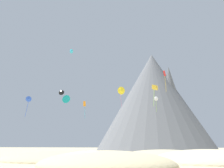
{
  "coord_description": "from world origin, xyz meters",
  "views": [
    {
      "loc": [
        9.1,
        -30.86,
        2.63
      ],
      "look_at": [
        -3.93,
        46.54,
        22.64
      ],
      "focal_mm": 38.27,
      "sensor_mm": 36.0,
      "label": 1
    }
  ],
  "objects_px": {
    "bush_far_left": "(132,157)",
    "kite_teal_low": "(66,99)",
    "kite_gold_mid": "(155,88)",
    "kite_rainbow_mid": "(121,95)",
    "bush_near_left": "(141,158)",
    "rock_massif": "(154,102)",
    "kite_black_mid": "(61,92)",
    "kite_white_mid": "(156,99)",
    "kite_blue_low": "(28,100)",
    "bush_scatter_east": "(109,164)",
    "kite_orange_mid": "(85,106)",
    "kite_cyan_high": "(71,51)",
    "kite_yellow_mid": "(121,91)",
    "kite_red_mid": "(165,77)",
    "bush_far_right": "(162,159)"
  },
  "relations": [
    {
      "from": "kite_rainbow_mid",
      "to": "bush_near_left",
      "type": "bearing_deg",
      "value": -138.72
    },
    {
      "from": "bush_far_left",
      "to": "kite_cyan_high",
      "type": "bearing_deg",
      "value": 126.35
    },
    {
      "from": "kite_yellow_mid",
      "to": "kite_red_mid",
      "type": "distance_m",
      "value": 15.56
    },
    {
      "from": "bush_far_left",
      "to": "kite_yellow_mid",
      "type": "xyz_separation_m",
      "value": [
        -4.86,
        22.35,
        18.03
      ]
    },
    {
      "from": "bush_far_left",
      "to": "kite_black_mid",
      "type": "xyz_separation_m",
      "value": [
        -23.52,
        21.7,
        18.05
      ]
    },
    {
      "from": "kite_gold_mid",
      "to": "kite_rainbow_mid",
      "type": "relative_size",
      "value": 0.82
    },
    {
      "from": "kite_cyan_high",
      "to": "kite_blue_low",
      "type": "height_order",
      "value": "kite_cyan_high"
    },
    {
      "from": "bush_near_left",
      "to": "rock_massif",
      "type": "bearing_deg",
      "value": 87.43
    },
    {
      "from": "bush_near_left",
      "to": "kite_yellow_mid",
      "type": "height_order",
      "value": "kite_yellow_mid"
    },
    {
      "from": "bush_near_left",
      "to": "kite_black_mid",
      "type": "height_order",
      "value": "kite_black_mid"
    },
    {
      "from": "bush_far_right",
      "to": "bush_near_left",
      "type": "bearing_deg",
      "value": 140.26
    },
    {
      "from": "bush_far_left",
      "to": "kite_orange_mid",
      "type": "relative_size",
      "value": 0.54
    },
    {
      "from": "rock_massif",
      "to": "kite_teal_low",
      "type": "relative_size",
      "value": 38.32
    },
    {
      "from": "kite_teal_low",
      "to": "kite_rainbow_mid",
      "type": "relative_size",
      "value": 0.36
    },
    {
      "from": "bush_far_left",
      "to": "kite_teal_low",
      "type": "relative_size",
      "value": 1.26
    },
    {
      "from": "kite_gold_mid",
      "to": "kite_rainbow_mid",
      "type": "bearing_deg",
      "value": 40.52
    },
    {
      "from": "kite_blue_low",
      "to": "kite_teal_low",
      "type": "bearing_deg",
      "value": 8.51
    },
    {
      "from": "bush_far_left",
      "to": "kite_red_mid",
      "type": "bearing_deg",
      "value": 59.77
    },
    {
      "from": "bush_near_left",
      "to": "bush_far_right",
      "type": "height_order",
      "value": "bush_far_right"
    },
    {
      "from": "bush_scatter_east",
      "to": "kite_orange_mid",
      "type": "relative_size",
      "value": 0.54
    },
    {
      "from": "rock_massif",
      "to": "kite_rainbow_mid",
      "type": "height_order",
      "value": "rock_massif"
    },
    {
      "from": "kite_rainbow_mid",
      "to": "kite_blue_low",
      "type": "relative_size",
      "value": 1.2
    },
    {
      "from": "bush_near_left",
      "to": "kite_teal_low",
      "type": "bearing_deg",
      "value": 145.75
    },
    {
      "from": "bush_far_right",
      "to": "kite_black_mid",
      "type": "bearing_deg",
      "value": 135.34
    },
    {
      "from": "bush_scatter_east",
      "to": "kite_black_mid",
      "type": "bearing_deg",
      "value": 120.76
    },
    {
      "from": "bush_near_left",
      "to": "bush_scatter_east",
      "type": "relative_size",
      "value": 0.57
    },
    {
      "from": "bush_far_left",
      "to": "kite_gold_mid",
      "type": "xyz_separation_m",
      "value": [
        4.93,
        5.04,
        14.47
      ]
    },
    {
      "from": "kite_white_mid",
      "to": "kite_teal_low",
      "type": "xyz_separation_m",
      "value": [
        -22.71,
        -29.02,
        -4.85
      ]
    },
    {
      "from": "kite_white_mid",
      "to": "kite_orange_mid",
      "type": "height_order",
      "value": "kite_white_mid"
    },
    {
      "from": "kite_orange_mid",
      "to": "kite_red_mid",
      "type": "bearing_deg",
      "value": 58.76
    },
    {
      "from": "kite_white_mid",
      "to": "bush_near_left",
      "type": "bearing_deg",
      "value": -104.25
    },
    {
      "from": "bush_far_right",
      "to": "rock_massif",
      "type": "relative_size",
      "value": 0.03
    },
    {
      "from": "kite_cyan_high",
      "to": "kite_yellow_mid",
      "type": "distance_m",
      "value": 31.25
    },
    {
      "from": "kite_white_mid",
      "to": "kite_red_mid",
      "type": "height_order",
      "value": "kite_red_mid"
    },
    {
      "from": "kite_orange_mid",
      "to": "kite_gold_mid",
      "type": "bearing_deg",
      "value": 37.55
    },
    {
      "from": "kite_white_mid",
      "to": "kite_blue_low",
      "type": "distance_m",
      "value": 45.85
    },
    {
      "from": "kite_white_mid",
      "to": "kite_rainbow_mid",
      "type": "height_order",
      "value": "kite_rainbow_mid"
    },
    {
      "from": "bush_far_left",
      "to": "kite_teal_low",
      "type": "height_order",
      "value": "kite_teal_low"
    },
    {
      "from": "bush_near_left",
      "to": "kite_rainbow_mid",
      "type": "height_order",
      "value": "kite_rainbow_mid"
    },
    {
      "from": "kite_rainbow_mid",
      "to": "kite_blue_low",
      "type": "height_order",
      "value": "kite_rainbow_mid"
    },
    {
      "from": "bush_scatter_east",
      "to": "rock_massif",
      "type": "distance_m",
      "value": 93.46
    },
    {
      "from": "bush_near_left",
      "to": "kite_blue_low",
      "type": "distance_m",
      "value": 30.07
    },
    {
      "from": "kite_cyan_high",
      "to": "kite_yellow_mid",
      "type": "relative_size",
      "value": 0.73
    },
    {
      "from": "bush_far_right",
      "to": "kite_black_mid",
      "type": "relative_size",
      "value": 1.37
    },
    {
      "from": "kite_gold_mid",
      "to": "bush_far_left",
      "type": "bearing_deg",
      "value": 156.92
    },
    {
      "from": "kite_black_mid",
      "to": "rock_massif",
      "type": "bearing_deg",
      "value": 57.51
    },
    {
      "from": "rock_massif",
      "to": "kite_white_mid",
      "type": "distance_m",
      "value": 37.83
    },
    {
      "from": "kite_white_mid",
      "to": "kite_cyan_high",
      "type": "bearing_deg",
      "value": 176.06
    },
    {
      "from": "kite_yellow_mid",
      "to": "kite_black_mid",
      "type": "distance_m",
      "value": 18.68
    },
    {
      "from": "bush_scatter_east",
      "to": "kite_cyan_high",
      "type": "height_order",
      "value": "kite_cyan_high"
    }
  ]
}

